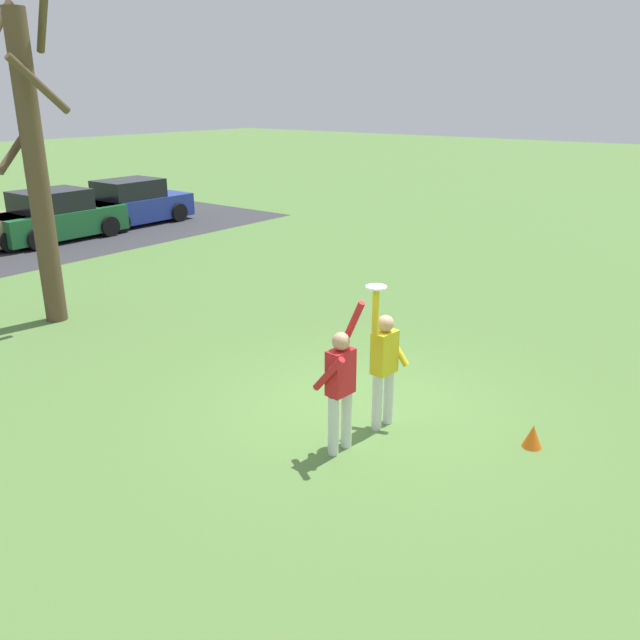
{
  "coord_description": "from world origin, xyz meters",
  "views": [
    {
      "loc": [
        -7.18,
        -4.8,
        4.44
      ],
      "look_at": [
        -0.67,
        0.25,
        1.55
      ],
      "focal_mm": 36.27,
      "sensor_mm": 36.0,
      "label": 1
    }
  ],
  "objects_px": {
    "bare_tree_tall": "(35,164)",
    "field_cone_orange": "(533,436)",
    "parked_car_blue": "(133,204)",
    "parked_car_green": "(56,217)",
    "person_catcher": "(384,362)",
    "frisbee_disc": "(376,287)",
    "person_defender": "(340,382)"
  },
  "relations": [
    {
      "from": "person_defender",
      "to": "parked_car_blue",
      "type": "height_order",
      "value": "person_defender"
    },
    {
      "from": "parked_car_green",
      "to": "bare_tree_tall",
      "type": "xyz_separation_m",
      "value": [
        -4.35,
        -7.11,
        2.44
      ]
    },
    {
      "from": "person_catcher",
      "to": "parked_car_blue",
      "type": "bearing_deg",
      "value": -110.1
    },
    {
      "from": "frisbee_disc",
      "to": "bare_tree_tall",
      "type": "xyz_separation_m",
      "value": [
        -0.06,
        7.8,
        1.08
      ]
    },
    {
      "from": "bare_tree_tall",
      "to": "field_cone_orange",
      "type": "bearing_deg",
      "value": -84.07
    },
    {
      "from": "field_cone_orange",
      "to": "person_catcher",
      "type": "bearing_deg",
      "value": 111.02
    },
    {
      "from": "parked_car_blue",
      "to": "field_cone_orange",
      "type": "distance_m",
      "value": 18.26
    },
    {
      "from": "parked_car_green",
      "to": "bare_tree_tall",
      "type": "bearing_deg",
      "value": -122.09
    },
    {
      "from": "person_defender",
      "to": "frisbee_disc",
      "type": "bearing_deg",
      "value": 0.0
    },
    {
      "from": "parked_car_green",
      "to": "bare_tree_tall",
      "type": "relative_size",
      "value": 0.63
    },
    {
      "from": "parked_car_green",
      "to": "field_cone_orange",
      "type": "xyz_separation_m",
      "value": [
        -3.35,
        -16.82,
        -0.57
      ]
    },
    {
      "from": "person_catcher",
      "to": "frisbee_disc",
      "type": "height_order",
      "value": "frisbee_disc"
    },
    {
      "from": "parked_car_blue",
      "to": "field_cone_orange",
      "type": "relative_size",
      "value": 12.87
    },
    {
      "from": "person_defender",
      "to": "field_cone_orange",
      "type": "bearing_deg",
      "value": -45.21
    },
    {
      "from": "person_catcher",
      "to": "frisbee_disc",
      "type": "xyz_separation_m",
      "value": [
        -0.22,
        0.02,
        1.11
      ]
    },
    {
      "from": "person_catcher",
      "to": "frisbee_disc",
      "type": "bearing_deg",
      "value": 0.0
    },
    {
      "from": "person_catcher",
      "to": "parked_car_blue",
      "type": "distance_m",
      "value": 16.8
    },
    {
      "from": "frisbee_disc",
      "to": "parked_car_green",
      "type": "relative_size",
      "value": 0.07
    },
    {
      "from": "parked_car_green",
      "to": "bare_tree_tall",
      "type": "distance_m",
      "value": 8.68
    },
    {
      "from": "frisbee_disc",
      "to": "person_catcher",
      "type": "bearing_deg",
      "value": -5.3
    },
    {
      "from": "frisbee_disc",
      "to": "field_cone_orange",
      "type": "distance_m",
      "value": 2.88
    },
    {
      "from": "person_catcher",
      "to": "parked_car_green",
      "type": "bearing_deg",
      "value": -99.96
    },
    {
      "from": "frisbee_disc",
      "to": "parked_car_green",
      "type": "xyz_separation_m",
      "value": [
        4.3,
        14.91,
        -1.37
      ]
    },
    {
      "from": "field_cone_orange",
      "to": "person_defender",
      "type": "bearing_deg",
      "value": 129.49
    },
    {
      "from": "person_catcher",
      "to": "parked_car_blue",
      "type": "height_order",
      "value": "person_catcher"
    },
    {
      "from": "person_catcher",
      "to": "person_defender",
      "type": "height_order",
      "value": "person_catcher"
    },
    {
      "from": "person_defender",
      "to": "bare_tree_tall",
      "type": "height_order",
      "value": "bare_tree_tall"
    },
    {
      "from": "frisbee_disc",
      "to": "parked_car_blue",
      "type": "relative_size",
      "value": 0.07
    },
    {
      "from": "frisbee_disc",
      "to": "field_cone_orange",
      "type": "relative_size",
      "value": 0.86
    },
    {
      "from": "parked_car_green",
      "to": "person_defender",
      "type": "bearing_deg",
      "value": -109.11
    },
    {
      "from": "person_defender",
      "to": "person_catcher",
      "type": "bearing_deg",
      "value": 0.0
    },
    {
      "from": "person_defender",
      "to": "field_cone_orange",
      "type": "relative_size",
      "value": 6.37
    }
  ]
}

